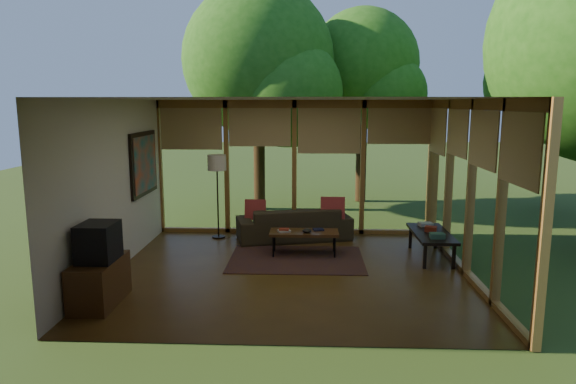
{
  "coord_description": "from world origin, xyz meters",
  "views": [
    {
      "loc": [
        0.29,
        -7.78,
        2.64
      ],
      "look_at": [
        -0.05,
        0.7,
        1.16
      ],
      "focal_mm": 32.0,
      "sensor_mm": 36.0,
      "label": 1
    }
  ],
  "objects_px": {
    "media_cabinet": "(99,282)",
    "coffee_table": "(304,233)",
    "sofa": "(294,223)",
    "television": "(98,242)",
    "side_console": "(431,235)",
    "floor_lamp": "(217,167)"
  },
  "relations": [
    {
      "from": "sofa",
      "to": "television",
      "type": "bearing_deg",
      "value": 39.94
    },
    {
      "from": "television",
      "to": "floor_lamp",
      "type": "distance_m",
      "value": 3.62
    },
    {
      "from": "sofa",
      "to": "coffee_table",
      "type": "bearing_deg",
      "value": 87.02
    },
    {
      "from": "media_cabinet",
      "to": "television",
      "type": "relative_size",
      "value": 1.82
    },
    {
      "from": "media_cabinet",
      "to": "television",
      "type": "xyz_separation_m",
      "value": [
        0.02,
        0.0,
        0.55
      ]
    },
    {
      "from": "sofa",
      "to": "media_cabinet",
      "type": "height_order",
      "value": "sofa"
    },
    {
      "from": "coffee_table",
      "to": "side_console",
      "type": "relative_size",
      "value": 0.86
    },
    {
      "from": "television",
      "to": "coffee_table",
      "type": "relative_size",
      "value": 0.46
    },
    {
      "from": "media_cabinet",
      "to": "floor_lamp",
      "type": "distance_m",
      "value": 3.75
    },
    {
      "from": "sofa",
      "to": "television",
      "type": "xyz_separation_m",
      "value": [
        -2.46,
        -3.4,
        0.53
      ]
    },
    {
      "from": "sofa",
      "to": "coffee_table",
      "type": "xyz_separation_m",
      "value": [
        0.21,
        -1.06,
        0.07
      ]
    },
    {
      "from": "sofa",
      "to": "side_console",
      "type": "relative_size",
      "value": 1.56
    },
    {
      "from": "floor_lamp",
      "to": "coffee_table",
      "type": "distance_m",
      "value": 2.27
    },
    {
      "from": "media_cabinet",
      "to": "coffee_table",
      "type": "bearing_deg",
      "value": 41.09
    },
    {
      "from": "media_cabinet",
      "to": "coffee_table",
      "type": "height_order",
      "value": "media_cabinet"
    },
    {
      "from": "sofa",
      "to": "side_console",
      "type": "bearing_deg",
      "value": 140.16
    },
    {
      "from": "sofa",
      "to": "side_console",
      "type": "height_order",
      "value": "sofa"
    },
    {
      "from": "floor_lamp",
      "to": "side_console",
      "type": "bearing_deg",
      "value": -17.04
    },
    {
      "from": "television",
      "to": "floor_lamp",
      "type": "relative_size",
      "value": 0.33
    },
    {
      "from": "television",
      "to": "coffee_table",
      "type": "bearing_deg",
      "value": 41.3
    },
    {
      "from": "side_console",
      "to": "sofa",
      "type": "bearing_deg",
      "value": 154.36
    },
    {
      "from": "side_console",
      "to": "media_cabinet",
      "type": "bearing_deg",
      "value": -155.17
    }
  ]
}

